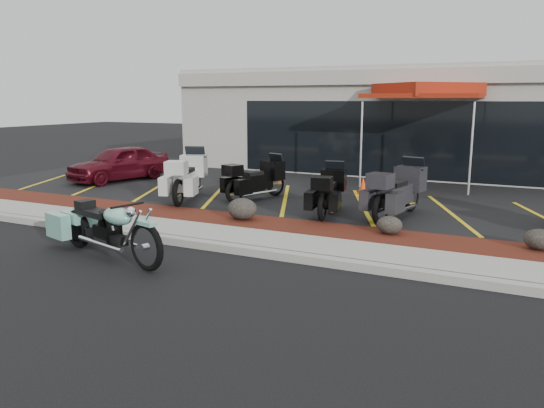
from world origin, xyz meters
The scene contains 17 objects.
ground centered at (0.00, 0.00, 0.00)m, with size 90.00×90.00×0.00m, color black.
curb centered at (0.00, 0.90, 0.07)m, with size 24.00×0.25×0.15m, color gray.
sidewalk centered at (0.00, 1.60, 0.07)m, with size 24.00×1.20×0.15m, color gray.
mulch_bed centered at (0.00, 2.80, 0.08)m, with size 24.00×1.20×0.16m, color #32190B.
upper_lot centered at (0.00, 8.20, 0.07)m, with size 26.00×9.60×0.15m, color black.
dealership_building centered at (0.00, 14.47, 2.01)m, with size 18.00×8.16×4.00m.
boulder_left centered at (-2.03, 2.82, 0.41)m, with size 0.70×0.58×0.49m, color black.
boulder_mid centered at (1.32, 2.96, 0.35)m, with size 0.53×0.44×0.37m, color black.
boulder_right centered at (4.06, 2.99, 0.35)m, with size 0.54×0.45×0.38m, color black.
hero_cruiser centered at (-1.92, -0.73, 0.56)m, with size 3.19×0.81×1.12m, color #80C7B3, non-canonical shape.
touring_white centered at (-4.81, 5.10, 0.85)m, with size 2.41×0.92×1.40m, color silver, non-canonical shape.
touring_black_front centered at (-2.64, 5.90, 0.76)m, with size 2.11×0.80×1.23m, color black, non-canonical shape.
touring_black_mid centered at (-0.57, 4.99, 0.76)m, with size 2.09×0.80×1.21m, color black, non-canonical shape.
touring_grey centered at (1.28, 5.41, 0.83)m, with size 2.33×0.89×1.36m, color #2D2C31, non-canonical shape.
parked_car centered at (-8.66, 6.28, 0.74)m, with size 1.40×3.49×1.19m, color #4D0B16.
traffic_cone centered at (-0.45, 7.21, 0.40)m, with size 0.31×0.31×0.50m, color #FC3D08.
popup_canopy centered at (0.70, 10.06, 3.07)m, with size 3.58×3.58×3.21m.
Camera 1 is at (3.69, -7.57, 2.88)m, focal length 35.00 mm.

